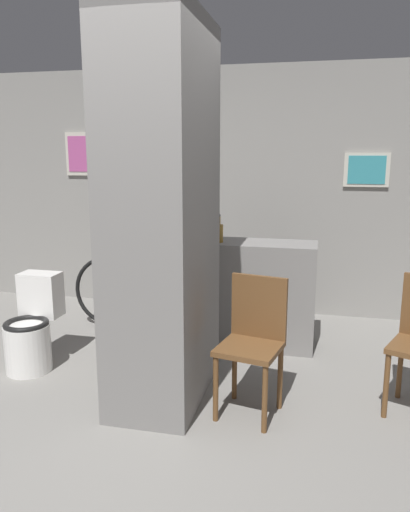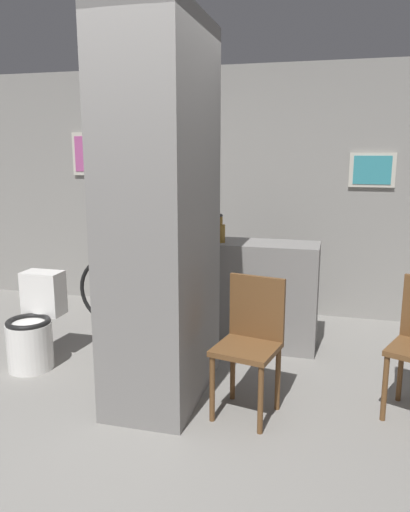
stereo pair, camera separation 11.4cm
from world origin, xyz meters
The scene contains 8 objects.
ground_plane centered at (0.00, 0.00, 0.00)m, with size 14.00×14.00×0.00m, color gray.
wall_back centered at (0.00, 2.63, 1.30)m, with size 8.00×0.09×2.60m.
pillar_center centered at (0.02, 0.53, 1.30)m, with size 0.60×1.06×2.60m.
counter_shelf centered at (0.48, 1.61, 0.47)m, with size 1.17×0.44×0.95m.
toilet centered at (-1.16, 0.71, 0.32)m, with size 0.36×0.52×0.75m.
chair_near_pillar centered at (0.67, 0.42, 0.52)m, with size 0.46×0.46×0.92m.
bicycle centered at (-0.44, 1.76, 0.37)m, with size 1.76×0.42×0.77m.
bottle_tall centered at (0.21, 1.54, 1.04)m, with size 0.08×0.08×0.25m.
Camera 1 is at (1.07, -2.70, 1.74)m, focal length 35.00 mm.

